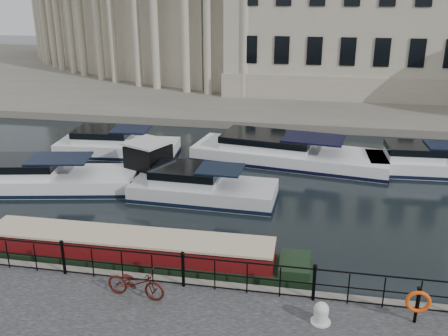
% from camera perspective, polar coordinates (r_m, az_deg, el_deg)
% --- Properties ---
extents(ground_plane, '(160.00, 160.00, 0.00)m').
position_cam_1_polar(ground_plane, '(18.24, -2.74, -10.94)').
color(ground_plane, black).
rests_on(ground_plane, ground).
extents(far_bank, '(120.00, 42.00, 0.55)m').
position_cam_1_polar(far_bank, '(55.08, 6.63, 10.40)').
color(far_bank, '#6B665B').
rests_on(far_bank, ground_plane).
extents(railing, '(24.14, 0.14, 1.22)m').
position_cam_1_polar(railing, '(15.76, -4.70, -11.31)').
color(railing, black).
rests_on(railing, near_quay).
extents(civic_building, '(53.55, 31.84, 16.85)m').
position_cam_1_polar(civic_building, '(50.18, 5.38, 17.28)').
color(civic_building, '#ADA38C').
rests_on(civic_building, far_bank).
extents(bicycle, '(1.91, 0.85, 0.97)m').
position_cam_1_polar(bicycle, '(15.54, -10.06, -12.78)').
color(bicycle, '#40100B').
rests_on(bicycle, near_quay).
extents(mooring_bollard, '(0.57, 0.57, 0.64)m').
position_cam_1_polar(mooring_bollard, '(14.66, 11.04, -15.97)').
color(mooring_bollard, silver).
rests_on(mooring_bollard, near_quay).
extents(life_ring_post, '(0.69, 0.19, 1.12)m').
position_cam_1_polar(life_ring_post, '(15.10, 21.30, -14.10)').
color(life_ring_post, black).
rests_on(life_ring_post, near_quay).
extents(narrowboat, '(12.87, 1.86, 1.48)m').
position_cam_1_polar(narrowboat, '(18.33, -10.73, -9.81)').
color(narrowboat, black).
rests_on(narrowboat, ground_plane).
extents(harbour_hut, '(3.35, 3.12, 2.16)m').
position_cam_1_polar(harbour_hut, '(25.53, -8.60, 0.53)').
color(harbour_hut, '#6B665B').
rests_on(harbour_hut, ground_plane).
extents(cabin_cruisers, '(27.49, 10.92, 1.99)m').
position_cam_1_polar(cabin_cruisers, '(26.59, -1.91, 0.21)').
color(cabin_cruisers, white).
rests_on(cabin_cruisers, ground_plane).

